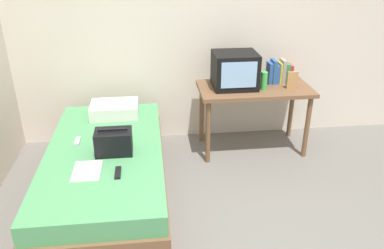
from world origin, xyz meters
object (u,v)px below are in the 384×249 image
bed (107,174)px  water_bottle (264,81)px  picture_frame (292,80)px  remote_dark (118,173)px  magazine (87,171)px  tv (235,70)px  handbag (114,142)px  pillow (115,109)px  remote_silver (77,141)px  desk (254,95)px  book_row (279,72)px

bed → water_bottle: size_ratio=10.79×
picture_frame → remote_dark: (-1.72, -1.07, -0.30)m
picture_frame → magazine: picture_frame is taller
tv → water_bottle: 0.31m
bed → handbag: (0.09, -0.08, 0.35)m
pillow → picture_frame: bearing=-1.3°
water_bottle → remote_silver: water_bottle is taller
bed → desk: (1.49, 0.75, 0.38)m
tv → handbag: 1.49m
water_bottle → book_row: bearing=41.4°
water_bottle → remote_silver: (-1.80, -0.53, -0.31)m
bed → magazine: 0.44m
magazine → remote_dark: 0.25m
remote_silver → water_bottle: bearing=16.4°
desk → remote_dark: 1.79m
desk → magazine: 1.94m
tv → pillow: tv is taller
pillow → handbag: 0.78m
desk → water_bottle: bearing=-51.1°
water_bottle → picture_frame: (0.29, -0.01, -0.00)m
water_bottle → desk: bearing=128.9°
picture_frame → water_bottle: bearing=178.2°
magazine → pillow: bearing=82.0°
tv → book_row: tv is taller
tv → picture_frame: (0.57, -0.12, -0.09)m
tv → picture_frame: tv is taller
bed → book_row: book_row is taller
tv → handbag: tv is taller
remote_dark → tv: bearing=46.2°
handbag → magazine: bearing=-125.7°
tv → remote_dark: 1.70m
picture_frame → remote_dark: picture_frame is taller
desk → remote_dark: desk is taller
desk → picture_frame: (0.36, -0.09, 0.18)m
tv → remote_dark: tv is taller
book_row → remote_dark: bearing=-142.1°
tv → pillow: bearing=-176.4°
water_bottle → handbag: (-1.47, -0.75, -0.22)m
tv → remote_silver: 1.70m
magazine → desk: bearing=34.6°
picture_frame → remote_silver: bearing=-166.0°
tv → pillow: 1.28m
magazine → handbag: bearing=54.3°
bed → picture_frame: bearing=19.6°
water_bottle → remote_dark: size_ratio=1.19×
pillow → handbag: bearing=-86.7°
pillow → remote_silver: 0.63m
bed → picture_frame: (1.85, 0.66, 0.56)m
picture_frame → magazine: size_ratio=0.62×
bed → desk: desk is taller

